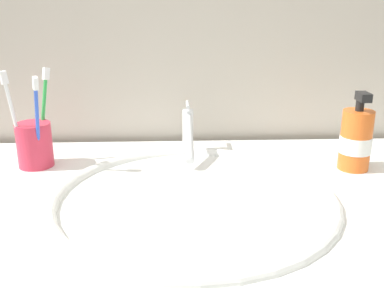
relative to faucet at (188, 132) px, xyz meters
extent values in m
cube|color=white|center=(0.02, -0.19, -0.07)|extent=(1.18, 0.57, 0.05)
ellipsoid|color=white|center=(0.00, -0.23, -0.10)|extent=(0.43, 0.43, 0.11)
torus|color=white|center=(0.00, -0.23, -0.05)|extent=(0.49, 0.49, 0.02)
cylinder|color=#595B60|center=(0.00, -0.23, -0.15)|extent=(0.03, 0.03, 0.01)
cylinder|color=silver|center=(0.00, 0.03, 0.00)|extent=(0.02, 0.02, 0.09)
cylinder|color=silver|center=(0.00, -0.03, 0.00)|extent=(0.02, 0.13, 0.08)
cylinder|color=silver|center=(0.00, 0.04, 0.05)|extent=(0.01, 0.05, 0.01)
cylinder|color=#D8334C|center=(-0.31, -0.05, -0.01)|extent=(0.07, 0.07, 0.09)
cylinder|color=green|center=(-0.29, -0.03, 0.04)|extent=(0.03, 0.04, 0.18)
cube|color=white|center=(-0.28, -0.02, 0.13)|extent=(0.02, 0.02, 0.03)
cylinder|color=blue|center=(-0.29, -0.09, 0.04)|extent=(0.03, 0.04, 0.17)
cube|color=white|center=(-0.28, -0.10, 0.13)|extent=(0.02, 0.02, 0.03)
cylinder|color=white|center=(-0.33, -0.08, 0.05)|extent=(0.03, 0.03, 0.18)
cube|color=white|center=(-0.34, -0.08, 0.14)|extent=(0.02, 0.02, 0.03)
cylinder|color=orange|center=(0.32, -0.10, 0.01)|extent=(0.06, 0.06, 0.12)
cylinder|color=black|center=(0.32, -0.10, 0.08)|extent=(0.02, 0.02, 0.02)
cube|color=black|center=(0.32, -0.11, 0.10)|extent=(0.02, 0.04, 0.02)
cylinder|color=white|center=(0.32, -0.10, 0.00)|extent=(0.06, 0.06, 0.03)
camera|label=1|loc=(-0.03, -0.93, 0.29)|focal=42.97mm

